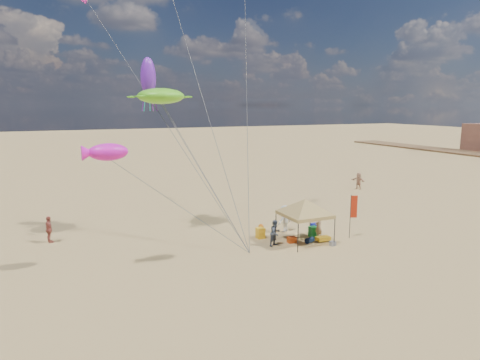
% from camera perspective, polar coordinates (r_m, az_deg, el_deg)
% --- Properties ---
extents(ground, '(280.00, 280.00, 0.00)m').
position_cam_1_polar(ground, '(25.46, 2.79, -9.98)').
color(ground, tan).
rests_on(ground, ground).
extents(canopy_tent, '(5.38, 5.38, 3.32)m').
position_cam_1_polar(canopy_tent, '(27.15, 8.69, -2.75)').
color(canopy_tent, black).
rests_on(canopy_tent, ground).
extents(feather_flag, '(0.42, 0.21, 2.94)m').
position_cam_1_polar(feather_flag, '(28.93, 14.83, -3.79)').
color(feather_flag, black).
rests_on(feather_flag, ground).
extents(cooler_red, '(0.54, 0.38, 0.38)m').
position_cam_1_polar(cooler_red, '(27.79, 6.92, -7.90)').
color(cooler_red, '#B73C0E').
rests_on(cooler_red, ground).
extents(cooler_blue, '(0.54, 0.38, 0.38)m').
position_cam_1_polar(cooler_blue, '(31.07, 9.96, -6.05)').
color(cooler_blue, '#121F98').
rests_on(cooler_blue, ground).
extents(bag_navy, '(0.69, 0.54, 0.36)m').
position_cam_1_polar(bag_navy, '(27.88, 9.26, -7.92)').
color(bag_navy, '#0C1C36').
rests_on(bag_navy, ground).
extents(bag_orange, '(0.54, 0.69, 0.36)m').
position_cam_1_polar(bag_orange, '(30.30, 2.86, -6.35)').
color(bag_orange, '#CC610B').
rests_on(bag_orange, ground).
extents(chair_green, '(0.50, 0.50, 0.70)m').
position_cam_1_polar(chair_green, '(29.11, 9.75, -6.82)').
color(chair_green, '#1A903C').
rests_on(chair_green, ground).
extents(chair_yellow, '(0.50, 0.50, 0.70)m').
position_cam_1_polar(chair_yellow, '(28.46, 2.74, -7.07)').
color(chair_yellow, yellow).
rests_on(chair_yellow, ground).
extents(crate_grey, '(0.34, 0.30, 0.28)m').
position_cam_1_polar(crate_grey, '(27.64, 12.24, -8.27)').
color(crate_grey, slate).
rests_on(crate_grey, ground).
extents(beach_cart, '(0.90, 0.50, 0.24)m').
position_cam_1_polar(beach_cart, '(28.31, 11.01, -7.66)').
color(beach_cart, yellow).
rests_on(beach_cart, ground).
extents(person_near_a, '(0.71, 0.58, 1.68)m').
position_cam_1_polar(person_near_a, '(28.65, 10.43, -6.09)').
color(person_near_a, tan).
rests_on(person_near_a, ground).
extents(person_near_b, '(0.98, 0.88, 1.67)m').
position_cam_1_polar(person_near_b, '(26.87, 4.73, -7.06)').
color(person_near_b, '#3B4350').
rests_on(person_near_b, ground).
extents(person_near_c, '(1.38, 1.08, 1.87)m').
position_cam_1_polar(person_near_c, '(29.81, 5.97, -5.15)').
color(person_near_c, beige).
rests_on(person_near_c, ground).
extents(person_far_a, '(0.65, 1.09, 1.74)m').
position_cam_1_polar(person_far_a, '(29.96, -24.10, -6.04)').
color(person_far_a, '#AB5042').
rests_on(person_far_a, ground).
extents(person_far_c, '(1.00, 1.72, 1.77)m').
position_cam_1_polar(person_far_c, '(46.26, 15.51, -0.11)').
color(person_far_c, tan).
rests_on(person_far_c, ground).
extents(turtle_kite, '(3.37, 2.86, 1.01)m').
position_cam_1_polar(turtle_kite, '(28.52, -10.49, 10.94)').
color(turtle_kite, '#62D221').
rests_on(turtle_kite, ground).
extents(fish_kite, '(2.19, 1.66, 0.87)m').
position_cam_1_polar(fish_kite, '(22.25, -17.16, 3.58)').
color(fish_kite, '#E815C0').
rests_on(fish_kite, ground).
extents(squid_kite, '(1.01, 1.01, 2.61)m').
position_cam_1_polar(squid_kite, '(29.70, -12.14, 13.23)').
color(squid_kite, purple).
rests_on(squid_kite, ground).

